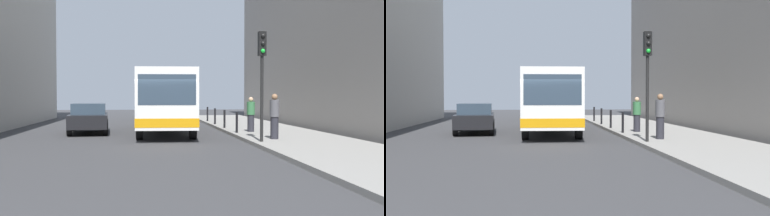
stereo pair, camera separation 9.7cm
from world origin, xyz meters
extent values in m
plane|color=#38383A|center=(0.00, 0.00, 0.00)|extent=(80.00, 80.00, 0.00)
cube|color=gray|center=(5.40, 0.00, 0.07)|extent=(4.40, 40.00, 0.15)
cube|color=white|center=(0.26, 4.44, 1.75)|extent=(2.87, 11.08, 2.50)
cube|color=orange|center=(0.26, 4.44, 0.80)|extent=(2.89, 11.10, 0.36)
cube|color=#2D3D4C|center=(0.07, -1.04, 2.10)|extent=(2.26, 0.14, 1.20)
cube|color=#2D3D4C|center=(0.27, 4.94, 2.10)|extent=(2.84, 9.48, 1.00)
cylinder|color=black|center=(1.25, 0.50, 0.50)|extent=(0.31, 1.01, 1.00)
cylinder|color=black|center=(-1.00, 0.58, 0.50)|extent=(0.31, 1.01, 1.00)
cylinder|color=black|center=(1.52, 8.30, 0.50)|extent=(0.31, 1.01, 1.00)
cylinder|color=black|center=(-0.74, 8.37, 0.50)|extent=(0.31, 1.01, 1.00)
cube|color=black|center=(-3.52, 4.18, 0.64)|extent=(2.11, 4.52, 0.64)
cube|color=#2D3D4C|center=(-3.53, 4.33, 1.22)|extent=(1.77, 2.57, 0.52)
cylinder|color=black|center=(-2.60, 2.75, 0.32)|extent=(0.27, 0.65, 0.64)
cylinder|color=black|center=(-4.23, 2.63, 0.32)|extent=(0.27, 0.65, 0.64)
cylinder|color=black|center=(-2.81, 5.74, 0.32)|extent=(0.27, 0.65, 0.64)
cylinder|color=black|center=(-4.45, 5.62, 0.32)|extent=(0.27, 0.65, 0.64)
cube|color=silver|center=(0.45, 15.84, 0.64)|extent=(2.05, 4.49, 0.64)
cube|color=#2D3D4C|center=(0.46, 15.99, 1.22)|extent=(1.74, 2.55, 0.52)
cylinder|color=black|center=(1.18, 14.29, 0.32)|extent=(0.26, 0.65, 0.64)
cylinder|color=black|center=(-0.45, 14.39, 0.32)|extent=(0.26, 0.65, 0.64)
cylinder|color=black|center=(1.35, 17.29, 0.32)|extent=(0.26, 0.65, 0.64)
cylinder|color=black|center=(-0.28, 17.38, 0.32)|extent=(0.26, 0.65, 0.64)
cylinder|color=black|center=(3.55, -2.09, 1.75)|extent=(0.12, 0.12, 3.20)
cube|color=black|center=(3.55, -2.09, 3.80)|extent=(0.28, 0.24, 0.90)
sphere|color=black|center=(3.55, -2.22, 4.08)|extent=(0.16, 0.16, 0.16)
sphere|color=black|center=(3.55, -2.22, 3.80)|extent=(0.16, 0.16, 0.16)
sphere|color=green|center=(3.55, -2.22, 3.52)|extent=(0.16, 0.16, 0.16)
cylinder|color=black|center=(3.45, 1.84, 0.62)|extent=(0.11, 0.11, 0.95)
cylinder|color=black|center=(3.45, 4.94, 0.62)|extent=(0.11, 0.11, 0.95)
cylinder|color=black|center=(3.45, 8.04, 0.62)|extent=(0.11, 0.11, 0.95)
cylinder|color=black|center=(3.45, 11.14, 0.62)|extent=(0.11, 0.11, 0.95)
cylinder|color=#26262D|center=(4.32, -1.19, 0.59)|extent=(0.32, 0.32, 0.88)
cylinder|color=#4C4C51|center=(4.32, -1.19, 1.36)|extent=(0.38, 0.38, 0.68)
sphere|color=#8C6647|center=(4.32, -1.19, 1.82)|extent=(0.24, 0.24, 0.24)
cylinder|color=#26262D|center=(4.24, 2.37, 0.55)|extent=(0.32, 0.32, 0.81)
cylinder|color=#336B3F|center=(4.24, 2.37, 1.27)|extent=(0.38, 0.38, 0.62)
sphere|color=tan|center=(4.24, 2.37, 1.69)|extent=(0.22, 0.22, 0.22)
camera|label=1|loc=(-0.89, -18.34, 1.88)|focal=41.74mm
camera|label=2|loc=(-0.79, -18.35, 1.88)|focal=41.74mm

